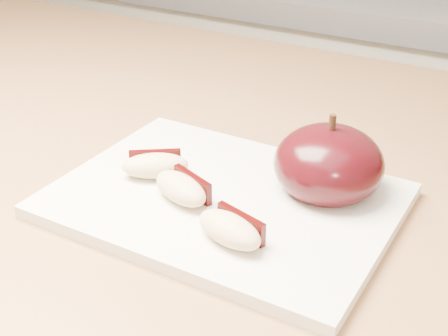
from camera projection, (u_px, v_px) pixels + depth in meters
The scene contains 6 objects.
back_cabinet at pixel (403, 199), 1.34m from camera, with size 2.40×0.62×0.94m.
cutting_board at pixel (224, 200), 0.51m from camera, with size 0.27×0.20×0.01m, color white.
apple_half at pixel (329, 164), 0.51m from camera, with size 0.11×0.11×0.08m.
apple_wedge_a at pixel (155, 165), 0.53m from camera, with size 0.06×0.06×0.02m.
apple_wedge_b at pixel (182, 188), 0.50m from camera, with size 0.06×0.05×0.02m.
apple_wedge_c at pixel (231, 229), 0.45m from camera, with size 0.06×0.04×0.02m.
Camera 1 is at (0.25, 0.02, 1.18)m, focal length 50.00 mm.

